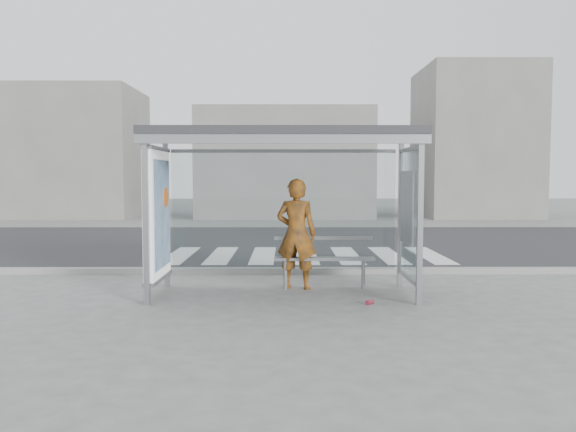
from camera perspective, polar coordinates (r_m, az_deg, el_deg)
The scene contains 11 objects.
ground at distance 9.04m, azimuth -0.48°, elevation -8.02°, with size 80.00×80.00×0.00m, color #60605D.
road at distance 15.96m, azimuth -0.37°, elevation -2.77°, with size 30.00×10.00×0.01m, color #242426.
curb at distance 10.95m, azimuth -0.43°, elevation -5.59°, with size 30.00×0.18×0.12m, color gray.
crosswalk at distance 13.49m, azimuth 1.74°, elevation -4.02°, with size 6.55×3.00×0.00m.
bus_shelter at distance 8.92m, azimuth -2.88°, elevation 4.63°, with size 4.25×1.65×2.62m.
building_left at distance 28.68m, azimuth -20.83°, elevation 5.97°, with size 6.00×5.00×6.00m, color slate.
building_center at distance 26.85m, azimuth -0.31°, elevation 5.31°, with size 8.00×5.00×5.00m, color slate.
building_right at distance 28.35m, azimuth 18.35°, elevation 7.07°, with size 5.00×5.00×7.00m, color slate.
person at distance 9.42m, azimuth 0.86°, elevation -1.82°, with size 0.68×0.44×1.86m, color #C43E12.
bench at distance 9.47m, azimuth 3.70°, elevation -4.30°, with size 1.68×0.31×0.87m.
soda_can at distance 8.47m, azimuth 8.31°, elevation -8.65°, with size 0.07×0.07×0.13m, color #D03D56.
Camera 1 is at (0.04, -8.85, 1.88)m, focal length 35.00 mm.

